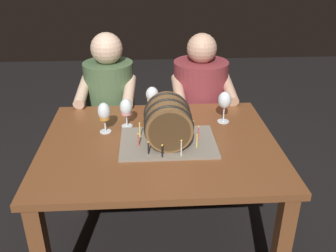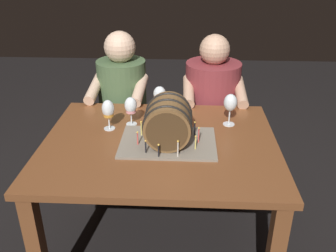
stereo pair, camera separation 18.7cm
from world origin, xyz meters
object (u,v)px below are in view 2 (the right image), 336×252
object	(u,v)px
wine_glass_white	(160,95)
wine_glass_amber	(108,110)
wine_glass_rose	(131,107)
person_seated_left	(124,117)
barrel_cake	(168,124)
wine_glass_empty	(230,103)
dining_table	(160,159)
person_seated_right	(211,118)

from	to	relation	value
wine_glass_white	wine_glass_amber	world-z (taller)	wine_glass_amber
wine_glass_rose	person_seated_left	bearing A→B (deg)	104.96
barrel_cake	person_seated_left	bearing A→B (deg)	116.10
wine_glass_empty	wine_glass_rose	distance (m)	0.55
wine_glass_rose	dining_table	bearing A→B (deg)	-47.64
wine_glass_white	wine_glass_empty	size ratio (longest dim) A/B	0.87
dining_table	wine_glass_rose	size ratio (longest dim) A/B	7.36
person_seated_left	person_seated_right	world-z (taller)	person_seated_left
wine_glass_white	wine_glass_empty	bearing A→B (deg)	-22.04
wine_glass_rose	person_seated_left	size ratio (longest dim) A/B	0.15
wine_glass_amber	dining_table	bearing A→B (deg)	-24.23
person_seated_right	dining_table	bearing A→B (deg)	-113.81
wine_glass_white	wine_glass_empty	distance (m)	0.44
wine_glass_white	person_seated_right	distance (m)	0.55
wine_glass_rose	person_seated_right	world-z (taller)	person_seated_right
person_seated_right	wine_glass_white	bearing A→B (deg)	-136.21
wine_glass_empty	wine_glass_amber	size ratio (longest dim) A/B	1.07
dining_table	person_seated_right	bearing A→B (deg)	66.19
dining_table	person_seated_left	xyz separation A→B (m)	(-0.31, 0.71, -0.09)
wine_glass_rose	wine_glass_empty	bearing A→B (deg)	2.81
dining_table	barrel_cake	xyz separation A→B (m)	(0.04, -0.02, 0.22)
wine_glass_rose	person_seated_left	distance (m)	0.62
wine_glass_white	wine_glass_rose	world-z (taller)	wine_glass_rose
wine_glass_white	person_seated_right	size ratio (longest dim) A/B	0.14
wine_glass_white	wine_glass_empty	xyz separation A→B (m)	(0.40, -0.16, 0.02)
wine_glass_amber	person_seated_right	bearing A→B (deg)	43.81
wine_glass_empty	person_seated_left	xyz separation A→B (m)	(-0.69, 0.49, -0.33)
wine_glass_empty	person_seated_left	size ratio (longest dim) A/B	0.16
barrel_cake	wine_glass_rose	distance (m)	0.30
person_seated_left	person_seated_right	bearing A→B (deg)	0.03
wine_glass_white	wine_glass_rose	bearing A→B (deg)	-127.71
barrel_cake	wine_glass_white	world-z (taller)	barrel_cake
wine_glass_amber	person_seated_right	size ratio (longest dim) A/B	0.15
wine_glass_white	person_seated_left	size ratio (longest dim) A/B	0.14
barrel_cake	person_seated_right	xyz separation A→B (m)	(0.27, 0.73, -0.30)
dining_table	person_seated_right	world-z (taller)	person_seated_right
dining_table	wine_glass_white	size ratio (longest dim) A/B	7.57
wine_glass_rose	person_seated_left	world-z (taller)	person_seated_left
person_seated_right	person_seated_left	bearing A→B (deg)	-179.97
wine_glass_empty	dining_table	bearing A→B (deg)	-149.98
dining_table	person_seated_left	bearing A→B (deg)	113.83
barrel_cake	wine_glass_rose	world-z (taller)	barrel_cake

